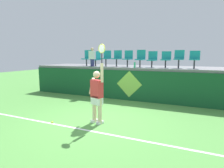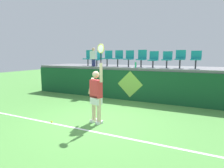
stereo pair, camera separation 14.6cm
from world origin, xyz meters
The scene contains 19 objects.
ground_plane centered at (0.00, 0.00, 0.00)m, with size 40.00×40.00×0.00m, color #519342.
court_back_wall centered at (0.00, 3.30, 0.73)m, with size 11.39×0.20×1.45m, color #144C28.
spectator_platform centered at (0.00, 4.61, 1.51)m, with size 11.39×2.72×0.12m, color slate.
court_baseline_stripe centered at (0.00, -0.81, 0.00)m, with size 10.25×0.08×0.01m, color white.
tennis_player centered at (0.13, -0.14, 0.94)m, with size 0.73×0.37×2.50m.
tennis_ball centered at (-1.18, -0.77, 0.03)m, with size 0.07×0.07×0.07m, color #D1E533.
water_bottle centered at (0.24, 3.37, 1.71)m, with size 0.08×0.08×0.27m, color #26B272.
stadium_chair_0 centered at (-2.79, 4.01, 2.06)m, with size 0.44×0.42×0.89m.
stadium_chair_1 centered at (-2.21, 4.01, 2.01)m, with size 0.44×0.42×0.82m.
stadium_chair_2 centered at (-1.56, 4.01, 2.06)m, with size 0.44×0.42×0.85m.
stadium_chair_3 centered at (-0.94, 4.01, 2.06)m, with size 0.44×0.42×0.85m.
stadium_chair_4 centered at (-0.33, 4.01, 2.05)m, with size 0.44×0.42×0.85m.
stadium_chair_5 centered at (0.33, 4.01, 2.04)m, with size 0.44×0.42×0.87m.
stadium_chair_6 centered at (0.93, 4.01, 2.00)m, with size 0.44×0.42×0.79m.
stadium_chair_7 centered at (1.57, 4.00, 2.01)m, with size 0.44×0.42×0.78m.
stadium_chair_8 centered at (2.16, 4.00, 2.05)m, with size 0.44×0.42×0.84m.
stadium_chair_9 centered at (2.82, 4.00, 2.03)m, with size 0.44×0.42×0.80m.
spectator_0 centered at (-2.21, 3.59, 2.08)m, with size 0.34×0.20×1.00m.
wall_signage_mount centered at (0.04, 3.19, 0.00)m, with size 1.27×0.01×1.43m.
Camera 1 is at (2.97, -5.26, 2.15)m, focal length 30.29 mm.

